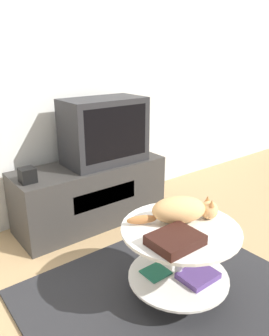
# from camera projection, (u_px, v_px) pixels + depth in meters

# --- Properties ---
(ground_plane) EXTENTS (12.00, 12.00, 0.00)m
(ground_plane) POSITION_uv_depth(u_px,v_px,m) (166.00, 297.00, 2.01)
(ground_plane) COLOR tan
(wall_back) EXTENTS (8.00, 0.05, 2.60)m
(wall_back) POSITION_uv_depth(u_px,v_px,m) (49.00, 68.00, 2.65)
(wall_back) COLOR silver
(wall_back) RESTS_ON ground_plane
(rug) EXTENTS (1.60, 1.32, 0.02)m
(rug) POSITION_uv_depth(u_px,v_px,m) (166.00, 296.00, 2.00)
(rug) COLOR #28282B
(rug) RESTS_ON ground_plane
(tv_stand) EXTENTS (1.29, 0.48, 0.53)m
(tv_stand) POSITION_uv_depth(u_px,v_px,m) (91.00, 193.00, 2.83)
(tv_stand) COLOR #33302D
(tv_stand) RESTS_ON ground_plane
(tv) EXTENTS (0.68, 0.38, 0.54)m
(tv) POSITION_uv_depth(u_px,v_px,m) (104.00, 131.00, 2.73)
(tv) COLOR #232326
(tv) RESTS_ON tv_stand
(speaker) EXTENTS (0.11, 0.11, 0.11)m
(speaker) POSITION_uv_depth(u_px,v_px,m) (27.00, 175.00, 2.35)
(speaker) COLOR black
(speaker) RESTS_ON tv_stand
(coffee_table) EXTENTS (0.68, 0.68, 0.47)m
(coffee_table) POSITION_uv_depth(u_px,v_px,m) (181.00, 253.00, 1.89)
(coffee_table) COLOR #B2B2B7
(coffee_table) RESTS_ON rug
(dvd_box) EXTENTS (0.26, 0.21, 0.05)m
(dvd_box) POSITION_uv_depth(u_px,v_px,m) (175.00, 240.00, 1.67)
(dvd_box) COLOR black
(dvd_box) RESTS_ON coffee_table
(cat) EXTENTS (0.50, 0.32, 0.15)m
(cat) POSITION_uv_depth(u_px,v_px,m) (181.00, 210.00, 1.89)
(cat) COLOR tan
(cat) RESTS_ON coffee_table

